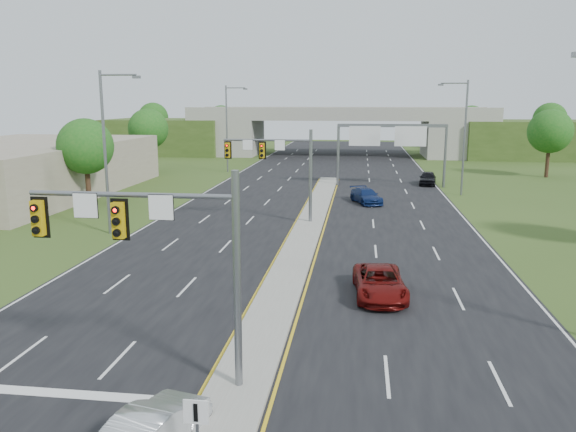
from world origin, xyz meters
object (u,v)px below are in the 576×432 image
at_px(car_far_a, 380,282).
at_px(car_far_c, 428,178).
at_px(signal_mast_near, 163,244).
at_px(overpass, 340,134).
at_px(car_far_b, 366,196).
at_px(signal_mast_far, 280,160).
at_px(keep_right_sign, 197,426).
at_px(car_silver, 152,430).
at_px(sign_gantry, 390,138).

bearing_deg(car_far_a, car_far_c, 75.96).
height_order(signal_mast_near, overpass, overpass).
xyz_separation_m(car_far_b, car_far_c, (6.79, 12.44, 0.07)).
distance_m(signal_mast_far, keep_right_sign, 29.71).
height_order(keep_right_sign, car_far_a, keep_right_sign).
bearing_deg(car_silver, car_far_a, -102.91).
bearing_deg(overpass, sign_gantry, -79.21).
relative_size(keep_right_sign, sign_gantry, 0.19).
relative_size(car_silver, car_far_b, 0.87).
xyz_separation_m(car_far_a, car_far_c, (6.33, 37.27, 0.05)).
bearing_deg(signal_mast_far, keep_right_sign, -85.61).
distance_m(sign_gantry, car_far_c, 6.45).
height_order(car_silver, car_far_a, car_far_a).
xyz_separation_m(car_silver, car_far_a, (6.17, 12.87, 0.03)).
bearing_deg(keep_right_sign, signal_mast_far, 94.39).
xyz_separation_m(sign_gantry, car_far_c, (4.32, 1.67, -4.49)).
bearing_deg(car_far_c, sign_gantry, -150.97).
relative_size(sign_gantry, overpass, 0.14).
bearing_deg(overpass, signal_mast_near, -91.62).
distance_m(sign_gantry, car_silver, 49.36).
relative_size(signal_mast_far, car_far_c, 1.63).
bearing_deg(car_silver, car_far_c, -91.29).
height_order(overpass, car_silver, overpass).
relative_size(car_silver, car_far_a, 0.81).
bearing_deg(car_far_b, car_far_a, -109.60).
xyz_separation_m(signal_mast_near, overpass, (2.26, 80.07, -1.17)).
relative_size(keep_right_sign, car_far_b, 0.48).
distance_m(car_silver, car_far_a, 14.28).
bearing_deg(signal_mast_far, car_silver, -88.46).
bearing_deg(car_far_c, keep_right_sign, -94.30).
bearing_deg(overpass, keep_right_sign, -90.00).
distance_m(overpass, car_far_b, 46.13).
height_order(signal_mast_near, car_far_c, signal_mast_near).
distance_m(signal_mast_near, signal_mast_far, 25.00).
distance_m(keep_right_sign, car_far_a, 14.64).
relative_size(keep_right_sign, overpass, 0.03).
height_order(keep_right_sign, car_far_b, keep_right_sign).
height_order(sign_gantry, overpass, overpass).
relative_size(sign_gantry, car_silver, 2.91).
relative_size(overpass, car_silver, 20.12).
height_order(car_far_a, car_far_c, car_far_c).
bearing_deg(car_far_a, signal_mast_far, 109.56).
distance_m(signal_mast_far, car_silver, 28.77).
height_order(sign_gantry, car_far_c, sign_gantry).
relative_size(signal_mast_near, car_far_a, 1.42).
relative_size(signal_mast_near, car_far_c, 1.63).
relative_size(signal_mast_far, car_far_a, 1.42).
bearing_deg(sign_gantry, signal_mast_near, -101.25).
relative_size(sign_gantry, car_far_b, 2.54).
distance_m(keep_right_sign, car_far_c, 52.30).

